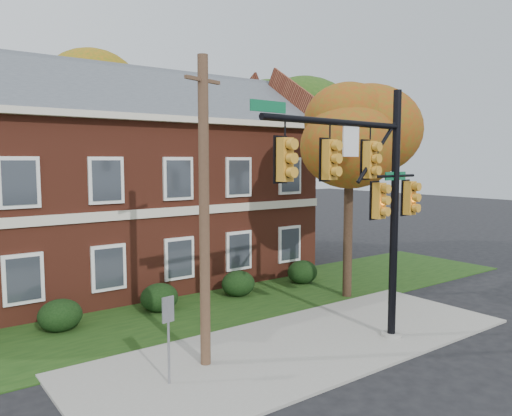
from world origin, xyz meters
TOP-DOWN VIEW (x-y plane):
  - ground at (0.00, 0.00)m, footprint 120.00×120.00m
  - sidewalk at (0.00, 1.00)m, footprint 14.00×5.00m
  - grass_strip at (0.00, 6.00)m, footprint 30.00×6.00m
  - apartment_building at (-2.00, 11.95)m, footprint 18.80×8.80m
  - hedge_left at (-5.50, 6.70)m, footprint 1.40×1.26m
  - hedge_center at (-2.00, 6.70)m, footprint 1.40×1.26m
  - hedge_right at (1.50, 6.70)m, footprint 1.40×1.26m
  - hedge_far_right at (5.00, 6.70)m, footprint 1.40×1.26m
  - tree_near_right at (5.22, 3.87)m, footprint 4.50×4.25m
  - tree_right_rear at (9.31, 12.81)m, footprint 6.30×5.95m
  - tree_far_rear at (-0.66, 19.79)m, footprint 6.84×6.46m
  - traffic_signal at (1.21, -0.24)m, footprint 6.81×0.85m
  - utility_pole at (-3.15, 1.49)m, footprint 1.24×0.48m
  - sign_post at (-4.48, 1.00)m, footprint 0.33×0.08m

SIDE VIEW (x-z plane):
  - ground at x=0.00m, z-range 0.00..0.00m
  - grass_strip at x=0.00m, z-range 0.00..0.04m
  - sidewalk at x=0.00m, z-range 0.00..0.08m
  - hedge_left at x=-5.50m, z-range 0.00..1.05m
  - hedge_center at x=-2.00m, z-range 0.00..1.05m
  - hedge_right at x=1.50m, z-range 0.00..1.05m
  - hedge_far_right at x=5.00m, z-range 0.00..1.05m
  - sign_post at x=-4.48m, z-range 0.40..2.65m
  - utility_pole at x=-3.15m, z-range 0.06..8.26m
  - traffic_signal at x=1.21m, z-range 0.92..8.52m
  - apartment_building at x=-2.00m, z-range 0.12..9.86m
  - tree_near_right at x=5.22m, z-range 2.38..10.96m
  - tree_right_rear at x=9.31m, z-range 2.81..13.43m
  - tree_far_rear at x=-0.66m, z-range 3.08..14.60m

